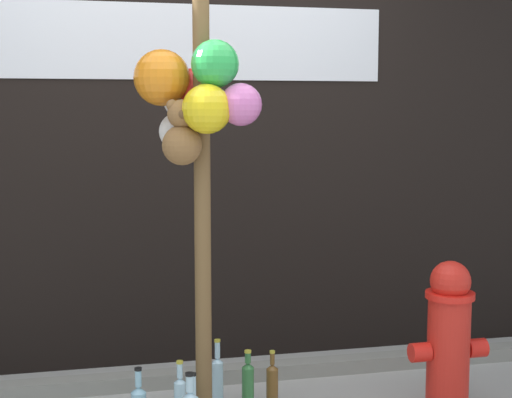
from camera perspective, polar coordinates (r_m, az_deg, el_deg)
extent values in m
cube|color=black|center=(4.44, -5.65, 11.69)|extent=(10.00, 0.20, 3.71)
cube|color=silver|center=(4.30, -15.33, 11.52)|extent=(3.77, 0.01, 0.42)
cube|color=gray|center=(4.21, -4.50, -13.17)|extent=(8.00, 0.12, 0.08)
cylinder|color=brown|center=(3.41, -4.11, 5.36)|extent=(0.08, 0.08, 2.78)
sphere|color=orange|center=(3.43, -7.10, 9.04)|extent=(0.25, 0.25, 0.25)
sphere|color=yellow|center=(3.27, -3.73, 6.78)|extent=(0.21, 0.21, 0.21)
sphere|color=green|center=(3.33, -3.08, 10.12)|extent=(0.21, 0.21, 0.21)
sphere|color=red|center=(3.50, -4.71, 8.03)|extent=(0.22, 0.22, 0.22)
sphere|color=#D66BB2|center=(3.29, -1.16, 7.12)|extent=(0.19, 0.19, 0.19)
sphere|color=brown|center=(3.32, -5.59, 4.05)|extent=(0.18, 0.18, 0.18)
sphere|color=brown|center=(3.31, -5.62, 6.38)|extent=(0.13, 0.13, 0.13)
sphere|color=brown|center=(3.31, -6.34, 7.03)|extent=(0.05, 0.05, 0.05)
sphere|color=brown|center=(3.32, -4.92, 7.05)|extent=(0.05, 0.05, 0.05)
sphere|color=brown|center=(3.26, -5.50, 6.38)|extent=(0.04, 0.04, 0.04)
sphere|color=silver|center=(3.48, -5.92, 5.08)|extent=(0.17, 0.17, 0.17)
sphere|color=silver|center=(3.47, -5.94, 7.25)|extent=(0.12, 0.12, 0.12)
sphere|color=silver|center=(3.47, -6.61, 7.85)|extent=(0.05, 0.05, 0.05)
sphere|color=silver|center=(3.48, -5.29, 7.86)|extent=(0.05, 0.05, 0.05)
sphere|color=#9D9992|center=(3.42, -5.83, 7.25)|extent=(0.04, 0.04, 0.04)
cylinder|color=red|center=(3.86, 14.26, -11.37)|extent=(0.21, 0.21, 0.57)
cylinder|color=red|center=(3.78, 14.40, -7.02)|extent=(0.24, 0.24, 0.03)
sphere|color=red|center=(3.76, 14.43, -6.00)|extent=(0.19, 0.19, 0.19)
cylinder|color=red|center=(3.79, 12.23, -11.21)|extent=(0.09, 0.09, 0.09)
cylinder|color=red|center=(3.92, 16.24, -10.71)|extent=(0.09, 0.09, 0.09)
cylinder|color=brown|center=(3.87, 1.23, -14.06)|extent=(0.06, 0.06, 0.20)
cone|color=brown|center=(3.83, 1.23, -12.51)|extent=(0.06, 0.06, 0.02)
cylinder|color=brown|center=(3.82, 1.24, -11.93)|extent=(0.02, 0.02, 0.06)
cylinder|color=gold|center=(3.81, 1.24, -11.43)|extent=(0.03, 0.03, 0.01)
cone|color=#93CCE0|center=(3.60, -8.84, -13.99)|extent=(0.07, 0.07, 0.03)
cylinder|color=#93CCE0|center=(3.58, -8.85, -13.21)|extent=(0.03, 0.03, 0.08)
cylinder|color=black|center=(3.57, -8.87, -12.53)|extent=(0.03, 0.03, 0.01)
cone|color=#B2DBEA|center=(3.58, -5.75, -13.41)|extent=(0.06, 0.06, 0.02)
cylinder|color=#B2DBEA|center=(3.57, -5.76, -12.73)|extent=(0.03, 0.03, 0.07)
cylinder|color=gold|center=(3.55, -5.77, -12.12)|extent=(0.03, 0.03, 0.01)
cylinder|color=#337038|center=(3.80, -0.61, -14.19)|extent=(0.06, 0.06, 0.23)
cone|color=#337038|center=(3.76, -0.62, -12.40)|extent=(0.06, 0.06, 0.02)
cylinder|color=#337038|center=(3.75, -0.62, -11.86)|extent=(0.03, 0.03, 0.05)
cylinder|color=gold|center=(3.74, -0.62, -11.40)|extent=(0.03, 0.03, 0.01)
cylinder|color=#B2DBEA|center=(3.46, -4.74, -13.82)|extent=(0.02, 0.02, 0.09)
cylinder|color=black|center=(3.44, -4.75, -13.02)|extent=(0.03, 0.03, 0.01)
cylinder|color=#B2DBEA|center=(3.89, -2.91, -13.74)|extent=(0.06, 0.06, 0.22)
cone|color=#B2DBEA|center=(3.85, -2.92, -12.02)|extent=(0.06, 0.06, 0.02)
cylinder|color=#B2DBEA|center=(3.83, -2.92, -11.28)|extent=(0.03, 0.03, 0.08)
cylinder|color=gold|center=(3.82, -2.93, -10.60)|extent=(0.03, 0.03, 0.01)
cone|color=#B2DBEA|center=(3.34, -5.00, -14.47)|extent=(0.07, 0.07, 0.03)
cylinder|color=#B2DBEA|center=(3.32, -5.01, -13.67)|extent=(0.03, 0.03, 0.07)
cylinder|color=black|center=(3.31, -5.02, -13.00)|extent=(0.04, 0.04, 0.01)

